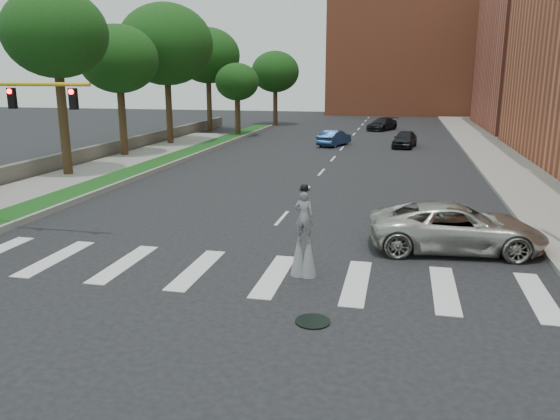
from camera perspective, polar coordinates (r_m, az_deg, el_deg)
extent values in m
plane|color=black|center=(16.66, -5.77, -7.72)|extent=(160.00, 160.00, 0.00)
cube|color=#124114|center=(38.85, -12.73, 4.70)|extent=(2.00, 60.00, 0.25)
cube|color=gray|center=(38.42, -11.31, 4.69)|extent=(0.20, 60.00, 0.28)
cube|color=gray|center=(32.00, -25.23, 1.71)|extent=(4.00, 60.00, 0.18)
cube|color=gray|center=(40.83, 23.11, 4.31)|extent=(5.00, 90.00, 0.18)
cube|color=#57534B|center=(43.11, -18.30, 5.79)|extent=(0.50, 56.00, 1.10)
cylinder|color=black|center=(14.20, 3.44, -11.55)|extent=(0.90, 0.90, 0.04)
cube|color=#BD5C3B|center=(92.72, 13.69, 15.32)|extent=(26.00, 14.00, 18.00)
cylinder|color=gold|center=(22.16, -25.11, 11.81)|extent=(5.20, 0.14, 0.14)
cube|color=black|center=(22.54, -26.21, 10.44)|extent=(0.28, 0.18, 0.75)
cylinder|color=#FF0C0C|center=(22.46, -26.43, 11.05)|extent=(0.18, 0.06, 0.18)
cube|color=black|center=(21.09, -20.79, 10.80)|extent=(0.28, 0.18, 0.75)
cylinder|color=#FF0C0C|center=(20.99, -21.00, 11.46)|extent=(0.18, 0.06, 0.18)
cylinder|color=#372616|center=(17.05, 2.99, -5.18)|extent=(0.07, 0.07, 1.10)
cylinder|color=#372616|center=(17.14, 1.96, -5.06)|extent=(0.07, 0.07, 1.10)
cone|color=slate|center=(17.00, 3.00, -4.74)|extent=(0.52, 0.52, 1.37)
cone|color=slate|center=(17.09, 1.97, -4.63)|extent=(0.52, 0.52, 1.37)
imported|color=slate|center=(16.69, 2.53, -0.67)|extent=(0.64, 0.46, 1.64)
sphere|color=black|center=(16.49, 2.56, 2.30)|extent=(0.26, 0.26, 0.26)
cylinder|color=black|center=(16.50, 2.56, 2.13)|extent=(0.34, 0.34, 0.02)
cube|color=gold|center=(16.72, 2.68, 0.95)|extent=(0.22, 0.05, 0.10)
imported|color=#B7B4AC|center=(20.43, 17.93, -1.73)|extent=(6.34, 3.38, 1.69)
imported|color=black|center=(48.90, 12.90, 7.24)|extent=(2.36, 4.51, 1.46)
imported|color=navy|center=(49.05, 5.69, 7.51)|extent=(2.74, 4.51, 1.40)
imported|color=black|center=(63.82, 10.62, 8.81)|extent=(3.82, 5.21, 1.40)
cylinder|color=#372616|center=(35.97, -21.70, 8.76)|extent=(0.56, 0.56, 6.98)
ellipsoid|color=black|center=(35.96, -22.44, 16.71)|extent=(6.07, 6.07, 5.16)
cylinder|color=#372616|center=(43.53, -16.14, 9.15)|extent=(0.56, 0.56, 5.82)
ellipsoid|color=black|center=(43.42, -16.54, 14.90)|extent=(5.86, 5.86, 4.98)
cylinder|color=#372616|center=(50.27, -11.53, 10.46)|extent=(0.56, 0.56, 6.65)
ellipsoid|color=black|center=(50.25, -11.84, 16.57)|extent=(8.18, 8.18, 6.95)
cylinder|color=#372616|center=(61.53, -7.40, 11.10)|extent=(0.56, 0.56, 6.44)
ellipsoid|color=black|center=(61.49, -7.55, 15.71)|extent=(6.92, 6.92, 5.88)
cylinder|color=#372616|center=(56.44, -4.45, 9.88)|extent=(0.56, 0.56, 4.37)
ellipsoid|color=black|center=(56.31, -4.51, 13.21)|extent=(4.37, 4.37, 3.72)
cylinder|color=#372616|center=(69.55, -0.49, 10.96)|extent=(0.56, 0.56, 5.05)
ellipsoid|color=black|center=(69.45, -0.50, 14.26)|extent=(5.91, 5.91, 5.02)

